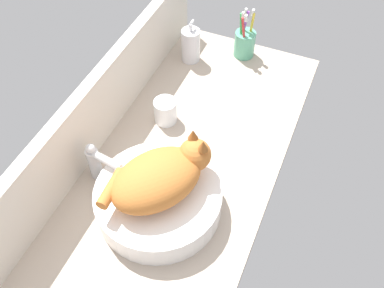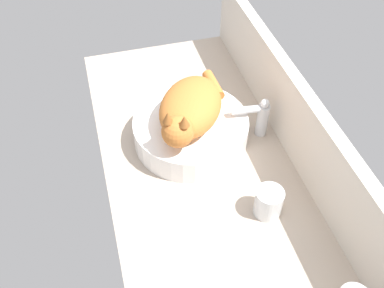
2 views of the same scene
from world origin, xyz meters
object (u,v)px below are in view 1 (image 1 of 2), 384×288
object	(u,v)px
water_glass	(166,112)
faucet	(97,161)
cat	(161,176)
soap_dispenser	(191,45)
toothbrush_cup	(245,43)
sink_basin	(159,200)

from	to	relation	value
water_glass	faucet	bearing A→B (deg)	163.84
cat	soap_dispenser	xyz separation A→B (cm)	(60.73, 17.73, -7.55)
faucet	soap_dispenser	world-z (taller)	soap_dispenser
faucet	soap_dispenser	size ratio (longest dim) A/B	0.86
faucet	toothbrush_cup	xyz separation A→B (cm)	(69.36, -20.59, -1.90)
sink_basin	soap_dispenser	xyz separation A→B (cm)	(61.93, 17.07, 2.28)
sink_basin	cat	bearing A→B (deg)	-28.73
sink_basin	water_glass	distance (cm)	33.03
cat	toothbrush_cup	xyz separation A→B (cm)	(70.94, 0.58, -8.49)
cat	toothbrush_cup	bearing A→B (deg)	0.47
sink_basin	faucet	size ratio (longest dim) A/B	2.52
cat	toothbrush_cup	distance (cm)	71.45
cat	soap_dispenser	size ratio (longest dim) A/B	1.91
faucet	water_glass	size ratio (longest dim) A/B	1.66
faucet	toothbrush_cup	size ratio (longest dim) A/B	0.73
cat	toothbrush_cup	world-z (taller)	cat
cat	faucet	distance (cm)	22.22
cat	water_glass	distance (cm)	33.80
soap_dispenser	water_glass	bearing A→B (deg)	-171.62
cat	faucet	bearing A→B (deg)	85.73
sink_basin	cat	size ratio (longest dim) A/B	1.13
soap_dispenser	toothbrush_cup	distance (cm)	19.98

